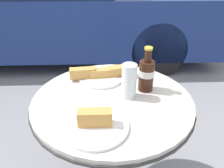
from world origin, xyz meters
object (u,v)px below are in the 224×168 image
Objects in this scene: cola_bottle_left at (146,74)px; parked_car at (51,7)px; bistro_table at (112,125)px; drinking_glass at (129,83)px; lunch_plate_near at (101,75)px; lunch_plate_far at (95,124)px.

cola_bottle_left is 2.44m from parked_car.
parked_car is (-0.76, 2.32, 0.12)m from bistro_table.
bistro_table is at bearing -71.95° from parked_car.
parked_car is at bearing 109.73° from drinking_glass.
parked_car is at bearing 108.05° from bistro_table.
cola_bottle_left is 0.25m from lunch_plate_near.
lunch_plate_near reaches higher than bistro_table.
drinking_glass is 0.48× the size of lunch_plate_near.
drinking_glass is 0.22m from lunch_plate_near.
parked_car is (-0.69, 2.52, -0.05)m from lunch_plate_far.
bistro_table is 3.43× the size of cola_bottle_left.
cola_bottle_left is 0.10m from drinking_glass.
drinking_glass is at bearing -146.08° from cola_bottle_left.
parked_car is at bearing 105.26° from lunch_plate_far.
lunch_plate_near is at bearing 86.79° from lunch_plate_far.
parked_car is (-0.71, 2.14, -0.06)m from lunch_plate_near.
bistro_table is at bearing -173.48° from drinking_glass.
cola_bottle_left is at bearing 33.92° from drinking_glass.
bistro_table is at bearing -157.39° from cola_bottle_left.
lunch_plate_far is (-0.07, -0.20, 0.18)m from bistro_table.
cola_bottle_left reaches higher than lunch_plate_far.
drinking_glass is at bearing -70.27° from parked_car.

